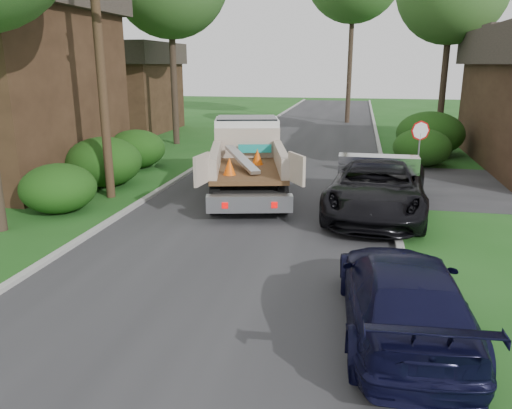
{
  "coord_description": "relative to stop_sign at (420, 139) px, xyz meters",
  "views": [
    {
      "loc": [
        2.9,
        -10.6,
        4.51
      ],
      "look_at": [
        0.55,
        0.89,
        1.2
      ],
      "focal_mm": 35.0,
      "sensor_mm": 36.0,
      "label": 1
    }
  ],
  "objects": [
    {
      "name": "hedge_left_b",
      "position": [
        -11.7,
        -2.5,
        -0.84
      ],
      "size": [
        2.86,
        2.86,
        1.87
      ],
      "primitive_type": "ellipsoid",
      "color": "#113E0E",
      "rests_on": "ground"
    },
    {
      "name": "hedge_right_a",
      "position": [
        0.6,
        4.0,
        -0.93
      ],
      "size": [
        2.6,
        2.6,
        1.7
      ],
      "primitive_type": "ellipsoid",
      "color": "#113E0E",
      "rests_on": "ground"
    },
    {
      "name": "hedge_left_a",
      "position": [
        -11.4,
        -6.0,
        -1.01
      ],
      "size": [
        2.34,
        2.34,
        1.53
      ],
      "primitive_type": "ellipsoid",
      "color": "#113E0E",
      "rests_on": "ground"
    },
    {
      "name": "utility_pole",
      "position": [
        -10.68,
        -4.02,
        3.4
      ],
      "size": [
        2.42,
        1.25,
        10.0
      ],
      "color": "#382619",
      "rests_on": "ground"
    },
    {
      "name": "stop_sign",
      "position": [
        0.0,
        0.0,
        0.0
      ],
      "size": [
        0.71,
        0.32,
        2.48
      ],
      "color": "slate",
      "rests_on": "ground"
    },
    {
      "name": "curb_left",
      "position": [
        -9.3,
        1.0,
        -1.72
      ],
      "size": [
        0.2,
        90.0,
        0.12
      ],
      "primitive_type": "cube",
      "color": "#9E9E99",
      "rests_on": "ground"
    },
    {
      "name": "hedge_right_b",
      "position": [
        1.3,
        7.0,
        -0.67
      ],
      "size": [
        3.38,
        3.38,
        2.21
      ],
      "primitive_type": "ellipsoid",
      "color": "#113E0E",
      "rests_on": "ground"
    },
    {
      "name": "flatbed_truck",
      "position": [
        -6.24,
        -1.91,
        -0.4
      ],
      "size": [
        4.24,
        7.15,
        2.54
      ],
      "rotation": [
        0.0,
        0.0,
        0.23
      ],
      "color": "black",
      "rests_on": "ground"
    },
    {
      "name": "navy_suv",
      "position": [
        -1.4,
        -11.5,
        -1.06
      ],
      "size": [
        2.35,
        5.08,
        1.44
      ],
      "primitive_type": "imported",
      "rotation": [
        0.0,
        0.0,
        3.21
      ],
      "color": "black",
      "rests_on": "ground"
    },
    {
      "name": "ground",
      "position": [
        -5.2,
        -9.0,
        -1.78
      ],
      "size": [
        120.0,
        120.0,
        0.0
      ],
      "primitive_type": "plane",
      "color": "#1B4F16",
      "rests_on": "ground"
    },
    {
      "name": "house_left_far",
      "position": [
        -18.7,
        13.0,
        1.27
      ],
      "size": [
        7.56,
        7.56,
        6.0
      ],
      "color": "#332115",
      "rests_on": "ground"
    },
    {
      "name": "black_pickup",
      "position": [
        -1.62,
        -4.26,
        -0.91
      ],
      "size": [
        3.37,
        6.43,
        1.73
      ],
      "primitive_type": "imported",
      "rotation": [
        0.0,
        0.0,
        -0.08
      ],
      "color": "black",
      "rests_on": "ground"
    },
    {
      "name": "road",
      "position": [
        -5.2,
        1.0,
        -1.77
      ],
      "size": [
        8.0,
        90.0,
        0.02
      ],
      "primitive_type": "cube",
      "color": "#28282B",
      "rests_on": "ground"
    },
    {
      "name": "curb_right",
      "position": [
        -1.1,
        1.0,
        -1.72
      ],
      "size": [
        0.2,
        90.0,
        0.12
      ],
      "primitive_type": "cube",
      "color": "#9E9E99",
      "rests_on": "ground"
    },
    {
      "name": "hedge_left_c",
      "position": [
        -12.0,
        1.0,
        -0.93
      ],
      "size": [
        2.6,
        2.6,
        1.7
      ],
      "primitive_type": "ellipsoid",
      "color": "#113E0E",
      "rests_on": "ground"
    }
  ]
}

